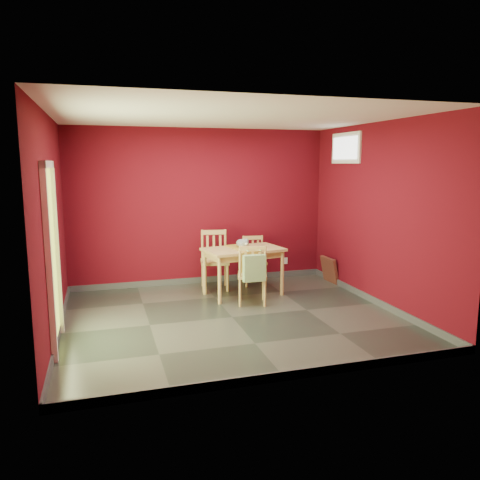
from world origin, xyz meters
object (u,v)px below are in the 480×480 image
object	(u,v)px
cat	(242,242)
tote_bag	(254,268)
dining_table	(243,254)
picture_frame	(329,270)
chair_far_right	(254,260)
chair_near	(252,274)
chair_far_left	(215,259)

from	to	relation	value
cat	tote_bag	bearing A→B (deg)	-99.65
dining_table	cat	bearing A→B (deg)	89.78
dining_table	picture_frame	distance (m)	1.79
dining_table	picture_frame	size ratio (longest dim) A/B	2.87
tote_bag	picture_frame	xyz separation A→B (m)	(1.77, 1.06, -0.38)
picture_frame	chair_far_right	bearing A→B (deg)	167.68
chair_near	tote_bag	bearing A→B (deg)	-100.35
chair_near	chair_far_right	bearing A→B (deg)	70.30
cat	chair_far_left	bearing A→B (deg)	121.77
chair_far_right	cat	bearing A→B (deg)	-124.71
chair_near	dining_table	bearing A→B (deg)	87.54
tote_bag	dining_table	bearing A→B (deg)	85.22
dining_table	cat	world-z (taller)	cat
dining_table	picture_frame	xyz separation A→B (m)	(1.71, 0.32, -0.44)
picture_frame	chair_far_left	bearing A→B (deg)	174.47
dining_table	cat	distance (m)	0.20
dining_table	cat	xyz separation A→B (m)	(0.00, 0.06, 0.19)
chair_far_right	chair_near	bearing A→B (deg)	-109.70
chair_far_left	picture_frame	size ratio (longest dim) A/B	2.14
dining_table	chair_far_right	distance (m)	0.76
chair_far_right	picture_frame	size ratio (longest dim) A/B	1.82
chair_far_left	chair_near	world-z (taller)	chair_far_left
chair_far_right	chair_near	world-z (taller)	chair_near
chair_near	picture_frame	xyz separation A→B (m)	(1.73, 0.85, -0.24)
chair_near	cat	size ratio (longest dim) A/B	2.39
tote_bag	cat	xyz separation A→B (m)	(0.06, 0.80, 0.25)
dining_table	chair_far_right	world-z (taller)	chair_far_right
chair_far_left	picture_frame	bearing A→B (deg)	-5.53
dining_table	chair_far_right	size ratio (longest dim) A/B	1.57
chair_far_left	chair_far_right	world-z (taller)	chair_far_left
chair_near	cat	bearing A→B (deg)	87.77
tote_bag	chair_near	bearing A→B (deg)	79.65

